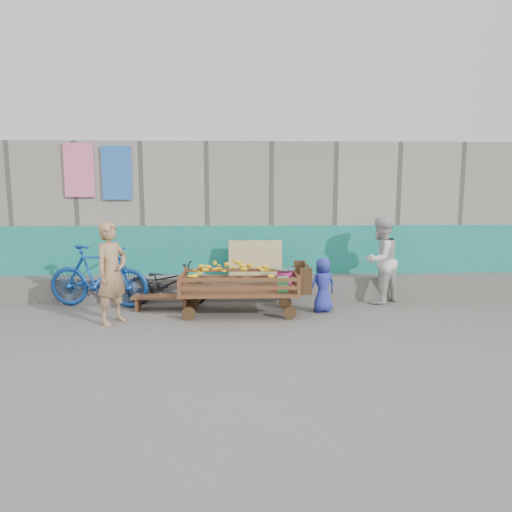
{
  "coord_description": "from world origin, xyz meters",
  "views": [
    {
      "loc": [
        0.03,
        -6.22,
        2.05
      ],
      "look_at": [
        0.28,
        1.2,
        1.0
      ],
      "focal_mm": 32.0,
      "sensor_mm": 36.0,
      "label": 1
    }
  ],
  "objects_px": {
    "vendor_man": "(112,273)",
    "woman": "(380,260)",
    "banana_cart": "(237,278)",
    "bicycle_dark": "(166,283)",
    "bicycle_blue": "(98,276)",
    "bench": "(162,299)",
    "child": "(323,285)"
  },
  "relations": [
    {
      "from": "vendor_man",
      "to": "woman",
      "type": "xyz_separation_m",
      "value": [
        4.57,
        1.16,
        0.01
      ]
    },
    {
      "from": "vendor_man",
      "to": "child",
      "type": "distance_m",
      "value": 3.47
    },
    {
      "from": "bicycle_blue",
      "to": "banana_cart",
      "type": "bearing_deg",
      "value": -93.34
    },
    {
      "from": "vendor_man",
      "to": "bicycle_dark",
      "type": "relative_size",
      "value": 1.05
    },
    {
      "from": "banana_cart",
      "to": "bicycle_dark",
      "type": "distance_m",
      "value": 1.47
    },
    {
      "from": "bicycle_dark",
      "to": "bicycle_blue",
      "type": "height_order",
      "value": "bicycle_blue"
    },
    {
      "from": "woman",
      "to": "bicycle_dark",
      "type": "relative_size",
      "value": 1.06
    },
    {
      "from": "vendor_man",
      "to": "bicycle_dark",
      "type": "xyz_separation_m",
      "value": [
        0.65,
        1.12,
        -0.4
      ]
    },
    {
      "from": "bicycle_blue",
      "to": "bicycle_dark",
      "type": "bearing_deg",
      "value": -76.07
    },
    {
      "from": "woman",
      "to": "vendor_man",
      "type": "bearing_deg",
      "value": -23.34
    },
    {
      "from": "vendor_man",
      "to": "bicycle_dark",
      "type": "distance_m",
      "value": 1.36
    },
    {
      "from": "banana_cart",
      "to": "bench",
      "type": "height_order",
      "value": "banana_cart"
    },
    {
      "from": "bench",
      "to": "vendor_man",
      "type": "relative_size",
      "value": 0.64
    },
    {
      "from": "bench",
      "to": "bicycle_blue",
      "type": "relative_size",
      "value": 0.55
    },
    {
      "from": "banana_cart",
      "to": "bicycle_dark",
      "type": "height_order",
      "value": "banana_cart"
    },
    {
      "from": "vendor_man",
      "to": "woman",
      "type": "relative_size",
      "value": 0.99
    },
    {
      "from": "banana_cart",
      "to": "bench",
      "type": "distance_m",
      "value": 1.42
    },
    {
      "from": "banana_cart",
      "to": "bicycle_dark",
      "type": "bearing_deg",
      "value": 153.05
    },
    {
      "from": "child",
      "to": "bicycle_blue",
      "type": "bearing_deg",
      "value": -24.16
    },
    {
      "from": "banana_cart",
      "to": "bicycle_blue",
      "type": "distance_m",
      "value": 2.54
    },
    {
      "from": "woman",
      "to": "bench",
      "type": "bearing_deg",
      "value": -31.9
    },
    {
      "from": "vendor_man",
      "to": "bicycle_dark",
      "type": "height_order",
      "value": "vendor_man"
    },
    {
      "from": "woman",
      "to": "bicycle_blue",
      "type": "bearing_deg",
      "value": -36.11
    },
    {
      "from": "bicycle_blue",
      "to": "vendor_man",
      "type": "bearing_deg",
      "value": -143.19
    },
    {
      "from": "banana_cart",
      "to": "bicycle_blue",
      "type": "relative_size",
      "value": 1.16
    },
    {
      "from": "woman",
      "to": "bicycle_dark",
      "type": "height_order",
      "value": "woman"
    },
    {
      "from": "banana_cart",
      "to": "vendor_man",
      "type": "distance_m",
      "value": 2.01
    },
    {
      "from": "banana_cart",
      "to": "child",
      "type": "relative_size",
      "value": 2.28
    },
    {
      "from": "woman",
      "to": "bicycle_blue",
      "type": "relative_size",
      "value": 0.87
    },
    {
      "from": "banana_cart",
      "to": "woman",
      "type": "relative_size",
      "value": 1.33
    },
    {
      "from": "vendor_man",
      "to": "child",
      "type": "relative_size",
      "value": 1.7
    },
    {
      "from": "woman",
      "to": "child",
      "type": "distance_m",
      "value": 1.36
    }
  ]
}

